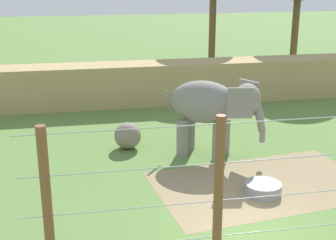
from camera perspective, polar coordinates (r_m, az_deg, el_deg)
The scene contains 7 objects.
ground_plane at distance 12.72m, azimuth 10.00°, elevation -13.37°, with size 120.00×120.00×0.00m, color #5B7F3D.
dirt_patch at distance 15.47m, azimuth 11.19°, elevation -7.52°, with size 6.66×4.06×0.01m, color #937F5B.
embankment_wall at distance 24.02m, azimuth -0.60°, elevation 4.47°, with size 36.00×1.80×2.02m, color tan.
elephant at distance 16.95m, azimuth 5.22°, elevation 1.63°, with size 3.34×2.79×2.77m.
enrichment_ball at distance 17.99m, azimuth -4.81°, elevation -1.87°, with size 1.00×1.00×1.00m, color gray.
cable_fence at distance 9.99m, azimuth 14.96°, elevation -9.82°, with size 10.59×0.19×3.96m.
water_tub at distance 14.79m, azimuth 11.21°, elevation -7.97°, with size 1.10×1.10×0.35m.
Camera 1 is at (-4.11, -10.13, 6.50)m, focal length 51.33 mm.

